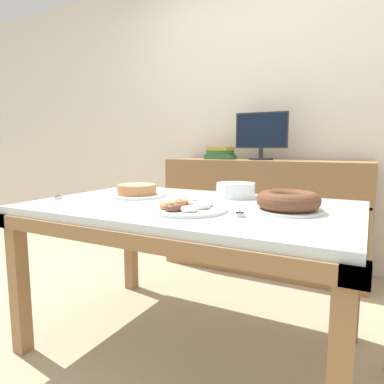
# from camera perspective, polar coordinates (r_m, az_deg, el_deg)

# --- Properties ---
(ground_plane) EXTENTS (12.00, 12.00, 0.00)m
(ground_plane) POSITION_cam_1_polar(r_m,az_deg,el_deg) (1.93, -0.06, -24.11)
(ground_plane) COLOR tan
(wall_back) EXTENTS (8.00, 0.10, 2.60)m
(wall_back) POSITION_cam_1_polar(r_m,az_deg,el_deg) (3.12, 13.72, 12.61)
(wall_back) COLOR silver
(wall_back) RESTS_ON ground
(dining_table) EXTENTS (1.57, 1.00, 0.74)m
(dining_table) POSITION_cam_1_polar(r_m,az_deg,el_deg) (1.68, -0.06, -4.84)
(dining_table) COLOR silver
(dining_table) RESTS_ON ground
(sideboard) EXTENTS (1.61, 0.44, 0.91)m
(sideboard) POSITION_cam_1_polar(r_m,az_deg,el_deg) (2.88, 11.73, -3.82)
(sideboard) COLOR olive
(sideboard) RESTS_ON ground
(computer_monitor) EXTENTS (0.42, 0.20, 0.38)m
(computer_monitor) POSITION_cam_1_polar(r_m,az_deg,el_deg) (2.83, 11.47, 9.12)
(computer_monitor) COLOR #262628
(computer_monitor) RESTS_ON sideboard
(book_stack) EXTENTS (0.25, 0.18, 0.10)m
(book_stack) POSITION_cam_1_polar(r_m,az_deg,el_deg) (2.95, 4.73, 6.45)
(book_stack) COLOR #2D6638
(book_stack) RESTS_ON sideboard
(cake_chocolate_round) EXTENTS (0.31, 0.31, 0.07)m
(cake_chocolate_round) POSITION_cam_1_polar(r_m,az_deg,el_deg) (1.93, -9.17, 0.13)
(cake_chocolate_round) COLOR white
(cake_chocolate_round) RESTS_ON dining_table
(cake_golden_bundt) EXTENTS (0.29, 0.29, 0.09)m
(cake_golden_bundt) POSITION_cam_1_polar(r_m,az_deg,el_deg) (1.51, 15.73, -1.59)
(cake_golden_bundt) COLOR white
(cake_golden_bundt) RESTS_ON dining_table
(pastry_platter) EXTENTS (0.36, 0.36, 0.04)m
(pastry_platter) POSITION_cam_1_polar(r_m,az_deg,el_deg) (1.48, -1.00, -2.60)
(pastry_platter) COLOR white
(pastry_platter) RESTS_ON dining_table
(plate_stack) EXTENTS (0.21, 0.21, 0.08)m
(plate_stack) POSITION_cam_1_polar(r_m,az_deg,el_deg) (1.88, 7.29, 0.32)
(plate_stack) COLOR white
(plate_stack) RESTS_ON dining_table
(tealight_near_front) EXTENTS (0.04, 0.04, 0.04)m
(tealight_near_front) POSITION_cam_1_polar(r_m,az_deg,el_deg) (1.37, 7.96, -3.68)
(tealight_near_front) COLOR silver
(tealight_near_front) RESTS_ON dining_table
(tealight_near_cakes) EXTENTS (0.04, 0.04, 0.04)m
(tealight_near_cakes) POSITION_cam_1_polar(r_m,az_deg,el_deg) (1.94, -21.47, -0.81)
(tealight_near_cakes) COLOR silver
(tealight_near_cakes) RESTS_ON dining_table
(tealight_centre) EXTENTS (0.04, 0.04, 0.04)m
(tealight_centre) POSITION_cam_1_polar(r_m,az_deg,el_deg) (2.26, -11.83, 0.69)
(tealight_centre) COLOR silver
(tealight_centre) RESTS_ON dining_table
(tealight_right_edge) EXTENTS (0.04, 0.04, 0.04)m
(tealight_right_edge) POSITION_cam_1_polar(r_m,az_deg,el_deg) (1.93, 11.70, -0.48)
(tealight_right_edge) COLOR silver
(tealight_right_edge) RESTS_ON dining_table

